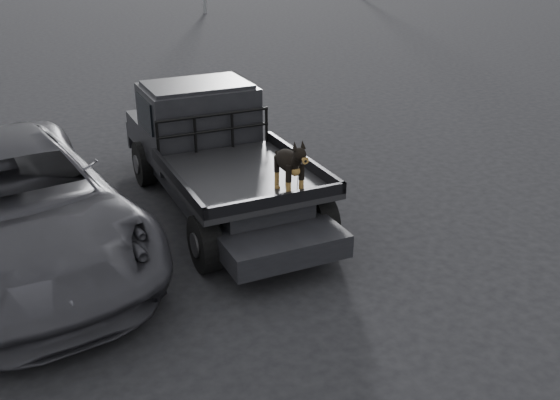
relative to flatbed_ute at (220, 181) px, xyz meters
name	(u,v)px	position (x,y,z in m)	size (l,w,h in m)	color
ground	(336,270)	(0.69, -2.44, -0.46)	(120.00, 120.00, 0.00)	black
flatbed_ute	(220,181)	(0.00, 0.00, 0.00)	(2.00, 5.40, 0.92)	black
ute_cab	(198,110)	(0.00, 0.95, 0.90)	(1.72, 1.30, 0.88)	black
headache_rack	(214,132)	(0.00, 0.20, 0.74)	(1.80, 0.08, 0.55)	black
dog	(289,166)	(0.31, -1.80, 0.83)	(0.32, 0.60, 0.74)	black
parked_suv	(11,205)	(-3.01, -0.38, 0.33)	(2.62, 5.68, 1.58)	#302F35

